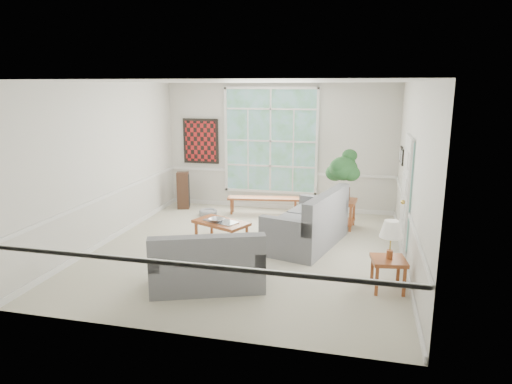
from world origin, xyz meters
TOP-DOWN VIEW (x-y plane):
  - floor at (0.00, 0.00)m, footprint 5.50×6.00m
  - ceiling at (0.00, 0.00)m, footprint 5.50×6.00m
  - wall_back at (0.00, 3.00)m, footprint 5.50×0.02m
  - wall_front at (0.00, -3.00)m, footprint 5.50×0.02m
  - wall_left at (-2.75, 0.00)m, footprint 0.02×6.00m
  - wall_right at (2.75, 0.00)m, footprint 0.02×6.00m
  - window_back at (-0.20, 2.96)m, footprint 2.30×0.08m
  - entry_door at (2.71, 0.60)m, footprint 0.08×0.90m
  - door_sidelight at (2.71, -0.03)m, footprint 0.08×0.26m
  - wall_art at (-1.95, 2.95)m, footprint 0.90×0.06m
  - wall_frame_near at (2.71, 1.75)m, footprint 0.04×0.26m
  - wall_frame_far at (2.71, 2.15)m, footprint 0.04×0.26m
  - loveseat_right at (0.99, 0.55)m, footprint 1.48×2.13m
  - loveseat_front at (-0.21, -1.62)m, footprint 1.84×1.37m
  - coffee_table at (-0.63, 0.38)m, footprint 1.19×0.95m
  - pewter_bowl at (-0.70, 0.32)m, footprint 0.43×0.43m
  - window_bench at (-0.25, 2.44)m, footprint 1.70×0.57m
  - end_table at (1.56, 1.79)m, footprint 0.67×0.67m
  - houseplant at (1.57, 1.80)m, footprint 0.76×0.76m
  - side_table at (2.40, -1.15)m, footprint 0.55×0.55m
  - table_lamp at (2.40, -1.15)m, footprint 0.34×0.34m
  - pet_bed at (-1.47, 2.02)m, footprint 0.48×0.48m
  - floor_speaker at (-2.25, 2.45)m, footprint 0.33×0.28m
  - cat at (1.06, 1.23)m, footprint 0.37×0.34m

SIDE VIEW (x-z plane):
  - floor at x=0.00m, z-range -0.01..0.00m
  - pet_bed at x=-1.47m, z-range 0.00..0.12m
  - window_bench at x=-0.25m, z-range 0.00..0.39m
  - coffee_table at x=-0.63m, z-range 0.00..0.39m
  - side_table at x=2.40m, z-range 0.00..0.49m
  - end_table at x=1.56m, z-range 0.00..0.60m
  - pewter_bowl at x=-0.70m, z-range 0.39..0.48m
  - loveseat_front at x=-0.21m, z-range 0.00..0.89m
  - floor_speaker at x=-2.25m, z-range 0.00..0.90m
  - loveseat_right at x=0.99m, z-range 0.00..1.05m
  - cat at x=1.06m, z-range 0.53..0.68m
  - table_lamp at x=2.40m, z-range 0.49..1.06m
  - entry_door at x=2.71m, z-range 0.00..2.10m
  - houseplant at x=1.57m, z-range 0.60..1.68m
  - door_sidelight at x=2.71m, z-range 0.20..2.10m
  - wall_back at x=0.00m, z-range 0.00..3.00m
  - wall_front at x=0.00m, z-range 0.00..3.00m
  - wall_left at x=-2.75m, z-range 0.00..3.00m
  - wall_right at x=2.75m, z-range 0.00..3.00m
  - wall_frame_near at x=2.71m, z-range 1.39..1.71m
  - wall_frame_far at x=2.71m, z-range 1.39..1.71m
  - wall_art at x=-1.95m, z-range 1.05..2.15m
  - window_back at x=-0.20m, z-range 0.45..2.85m
  - ceiling at x=0.00m, z-range 2.99..3.01m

